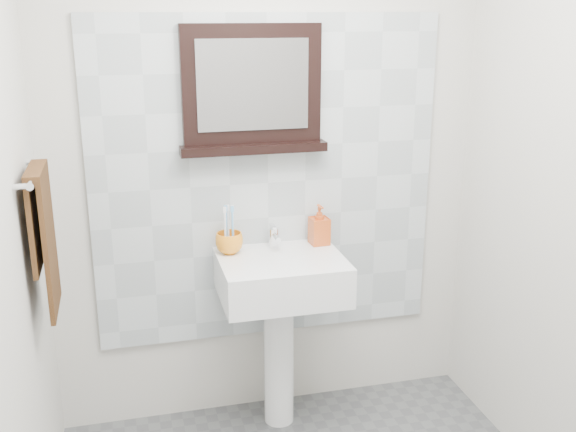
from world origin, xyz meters
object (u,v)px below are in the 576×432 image
object	(u,v)px
toothbrush_cup	(229,243)
soap_dispenser	(319,225)
hand_towel	(43,229)
framed_mirror	(252,92)
pedestal_sink	(281,295)

from	to	relation	value
toothbrush_cup	soap_dispenser	distance (m)	0.43
hand_towel	toothbrush_cup	bearing A→B (deg)	25.08
toothbrush_cup	hand_towel	bearing A→B (deg)	-154.92
soap_dispenser	toothbrush_cup	bearing A→B (deg)	178.49
toothbrush_cup	framed_mirror	bearing A→B (deg)	31.74
pedestal_sink	soap_dispenser	bearing A→B (deg)	30.72
toothbrush_cup	hand_towel	xyz separation A→B (m)	(-0.74, -0.35, 0.23)
pedestal_sink	framed_mirror	xyz separation A→B (m)	(-0.08, 0.19, 0.89)
soap_dispenser	hand_towel	size ratio (longest dim) A/B	0.34
soap_dispenser	hand_towel	distance (m)	1.24
toothbrush_cup	soap_dispenser	bearing A→B (deg)	3.05
soap_dispenser	framed_mirror	xyz separation A→B (m)	(-0.30, 0.06, 0.61)
framed_mirror	hand_towel	distance (m)	1.06
pedestal_sink	toothbrush_cup	xyz separation A→B (m)	(-0.21, 0.11, 0.23)
pedestal_sink	soap_dispenser	size ratio (longest dim) A/B	5.10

